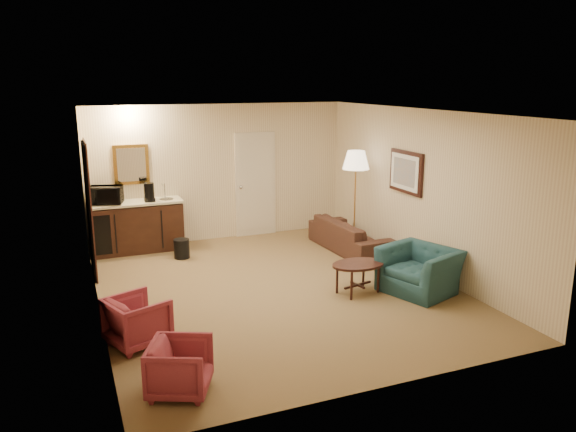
% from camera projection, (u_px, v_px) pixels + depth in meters
% --- Properties ---
extents(ground, '(6.00, 6.00, 0.00)m').
position_uv_depth(ground, '(276.00, 288.00, 8.39)').
color(ground, olive).
rests_on(ground, ground).
extents(room_walls, '(5.02, 6.01, 2.61)m').
position_uv_depth(room_walls, '(252.00, 168.00, 8.64)').
color(room_walls, beige).
rests_on(room_walls, ground).
extents(wetbar_cabinet, '(1.64, 0.58, 0.92)m').
position_uv_depth(wetbar_cabinet, '(137.00, 226.00, 10.13)').
color(wetbar_cabinet, '#331B10').
rests_on(wetbar_cabinet, ground).
extents(sofa, '(0.65, 1.94, 0.75)m').
position_uv_depth(sofa, '(351.00, 230.00, 10.18)').
color(sofa, black).
rests_on(sofa, ground).
extents(teal_armchair, '(0.96, 1.18, 0.89)m').
position_uv_depth(teal_armchair, '(420.00, 263.00, 8.17)').
color(teal_armchair, '#1F434E').
rests_on(teal_armchair, ground).
extents(rose_chair_near, '(0.77, 0.80, 0.64)m').
position_uv_depth(rose_chair_near, '(137.00, 318.00, 6.56)').
color(rose_chair_near, '#902F3D').
rests_on(rose_chair_near, ground).
extents(rose_chair_far, '(0.73, 0.75, 0.60)m').
position_uv_depth(rose_chair_far, '(180.00, 365.00, 5.54)').
color(rose_chair_far, '#902F3D').
rests_on(rose_chair_far, ground).
extents(coffee_table, '(0.89, 0.70, 0.46)m').
position_uv_depth(coffee_table, '(358.00, 278.00, 8.17)').
color(coffee_table, black).
rests_on(coffee_table, ground).
extents(floor_lamp, '(0.49, 0.49, 1.82)m').
position_uv_depth(floor_lamp, '(355.00, 200.00, 10.21)').
color(floor_lamp, '#C98F43').
rests_on(floor_lamp, ground).
extents(waste_bin, '(0.36, 0.36, 0.34)m').
position_uv_depth(waste_bin, '(182.00, 249.00, 9.79)').
color(waste_bin, black).
rests_on(waste_bin, ground).
extents(microwave, '(0.62, 0.45, 0.38)m').
position_uv_depth(microwave, '(106.00, 193.00, 9.80)').
color(microwave, black).
rests_on(microwave, wetbar_cabinet).
extents(coffee_maker, '(0.20, 0.20, 0.33)m').
position_uv_depth(coffee_maker, '(149.00, 192.00, 9.98)').
color(coffee_maker, black).
rests_on(coffee_maker, wetbar_cabinet).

